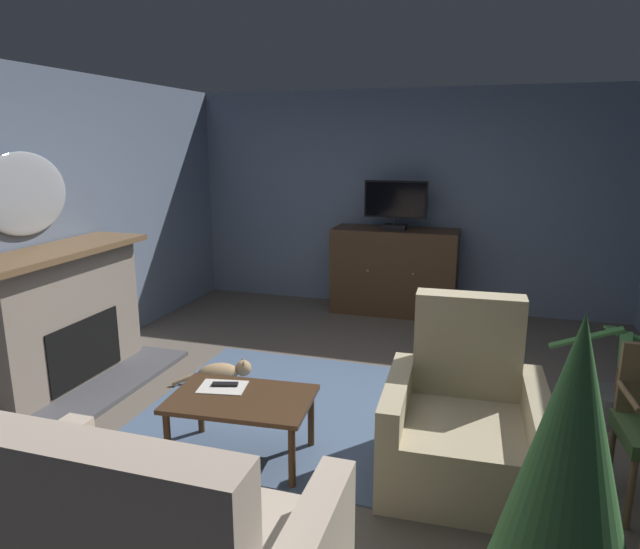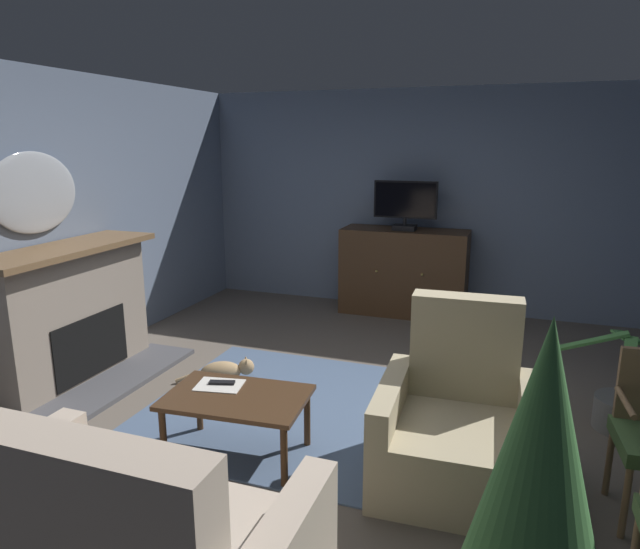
# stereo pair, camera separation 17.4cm
# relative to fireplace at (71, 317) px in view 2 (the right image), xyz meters

# --- Properties ---
(ground_plane) EXTENTS (5.81, 6.82, 0.04)m
(ground_plane) POSITION_rel_fireplace_xyz_m (2.33, 0.02, -0.57)
(ground_plane) COLOR #665B51
(wall_back) EXTENTS (5.81, 0.10, 2.61)m
(wall_back) POSITION_rel_fireplace_xyz_m (2.33, 3.18, 0.75)
(wall_back) COLOR slate
(wall_back) RESTS_ON ground_plane
(wall_left) EXTENTS (0.10, 6.82, 2.61)m
(wall_left) POSITION_rel_fireplace_xyz_m (-0.33, 0.02, 0.75)
(wall_left) COLOR slate
(wall_left) RESTS_ON ground_plane
(rug_central) EXTENTS (2.04, 2.00, 0.01)m
(rug_central) POSITION_rel_fireplace_xyz_m (1.93, 0.11, -0.55)
(rug_central) COLOR slate
(rug_central) RESTS_ON ground_plane
(fireplace) EXTENTS (0.90, 1.70, 1.16)m
(fireplace) POSITION_rel_fireplace_xyz_m (0.00, 0.00, 0.00)
(fireplace) COLOR #4C4C51
(fireplace) RESTS_ON ground_plane
(wall_mirror_oval) EXTENTS (0.06, 0.91, 0.67)m
(wall_mirror_oval) POSITION_rel_fireplace_xyz_m (-0.25, -0.00, 1.04)
(wall_mirror_oval) COLOR #B2B7BF
(tv_cabinet) EXTENTS (1.45, 0.56, 1.01)m
(tv_cabinet) POSITION_rel_fireplace_xyz_m (2.27, 2.83, -0.07)
(tv_cabinet) COLOR #352315
(tv_cabinet) RESTS_ON ground_plane
(television) EXTENTS (0.72, 0.20, 0.56)m
(television) POSITION_rel_fireplace_xyz_m (2.27, 2.78, 0.75)
(television) COLOR black
(television) RESTS_ON tv_cabinet
(coffee_table) EXTENTS (0.94, 0.65, 0.43)m
(coffee_table) POSITION_rel_fireplace_xyz_m (1.90, -0.63, -0.17)
(coffee_table) COLOR #422B19
(coffee_table) RESTS_ON ground_plane
(tv_remote) EXTENTS (0.18, 0.10, 0.02)m
(tv_remote) POSITION_rel_fireplace_xyz_m (1.73, -0.52, -0.11)
(tv_remote) COLOR black
(tv_remote) RESTS_ON coffee_table
(folded_newspaper) EXTENTS (0.33, 0.27, 0.01)m
(folded_newspaper) POSITION_rel_fireplace_xyz_m (1.73, -0.54, -0.12)
(folded_newspaper) COLOR silver
(folded_newspaper) RESTS_ON coffee_table
(armchair_beside_cabinet) EXTENTS (0.97, 0.94, 1.07)m
(armchair_beside_cabinet) POSITION_rel_fireplace_xyz_m (3.26, -0.41, -0.23)
(armchair_beside_cabinet) COLOR tan
(armchair_beside_cabinet) RESTS_ON ground_plane
(potted_plant_tall_palm_by_window) EXTENTS (0.61, 0.61, 1.51)m
(potted_plant_tall_palm_by_window) POSITION_rel_fireplace_xyz_m (3.62, -1.86, 0.27)
(potted_plant_tall_palm_by_window) COLOR #3D4C5B
(potted_plant_tall_palm_by_window) RESTS_ON ground_plane
(potted_plant_small_fern_corner) EXTENTS (1.01, 0.84, 0.73)m
(potted_plant_small_fern_corner) POSITION_rel_fireplace_xyz_m (4.29, 0.61, -0.39)
(potted_plant_small_fern_corner) COLOR slate
(potted_plant_small_fern_corner) RESTS_ON ground_plane
(cat) EXTENTS (0.61, 0.37, 0.20)m
(cat) POSITION_rel_fireplace_xyz_m (1.24, 0.37, -0.46)
(cat) COLOR tan
(cat) RESTS_ON ground_plane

